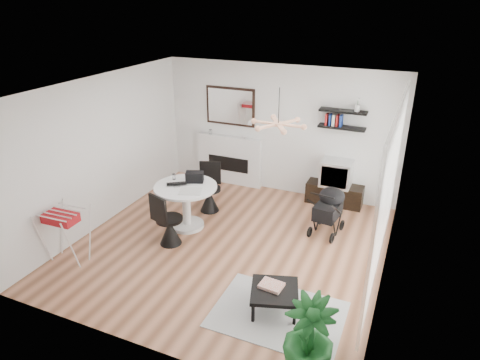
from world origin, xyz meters
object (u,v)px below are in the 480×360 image
at_px(tv_console, 334,194).
at_px(crt_tv, 337,173).
at_px(stroller, 328,212).
at_px(coffee_table, 275,292).
at_px(dining_table, 186,200).
at_px(potted_plant, 309,338).
at_px(fireplace, 230,154).
at_px(drying_rack, 66,235).

distance_m(tv_console, crt_tv, 0.47).
relative_size(stroller, coffee_table, 1.16).
xyz_separation_m(dining_table, stroller, (2.41, 0.84, -0.15)).
bearing_deg(tv_console, potted_plant, -82.01).
distance_m(dining_table, potted_plant, 3.75).
relative_size(tv_console, stroller, 1.22).
relative_size(fireplace, dining_table, 1.91).
bearing_deg(tv_console, drying_rack, -133.18).
xyz_separation_m(drying_rack, stroller, (3.61, 2.54, -0.08)).
distance_m(crt_tv, drying_rack, 5.09).
bearing_deg(crt_tv, dining_table, -138.66).
bearing_deg(drying_rack, coffee_table, 1.11).
bearing_deg(potted_plant, stroller, 98.70).
height_order(crt_tv, drying_rack, crt_tv).
distance_m(fireplace, tv_console, 2.45).
bearing_deg(dining_table, fireplace, 93.17).
bearing_deg(fireplace, stroller, -27.30).
height_order(tv_console, coffee_table, tv_console).
relative_size(dining_table, stroller, 1.23).
relative_size(dining_table, drying_rack, 1.26).
xyz_separation_m(coffee_table, potted_plant, (0.68, -0.86, 0.21)).
height_order(fireplace, tv_console, fireplace).
relative_size(dining_table, potted_plant, 1.10).
bearing_deg(drying_rack, dining_table, 52.75).
bearing_deg(stroller, tv_console, 103.79).
xyz_separation_m(fireplace, coffee_table, (2.34, -3.66, -0.39)).
xyz_separation_m(tv_console, potted_plant, (0.62, -4.38, 0.30)).
distance_m(tv_console, coffee_table, 3.53).
relative_size(dining_table, coffee_table, 1.43).
bearing_deg(dining_table, tv_console, 41.40).
distance_m(drying_rack, coffee_table, 3.42).
distance_m(crt_tv, coffee_table, 3.54).
relative_size(fireplace, drying_rack, 2.41).
relative_size(fireplace, stroller, 2.35).
xyz_separation_m(dining_table, potted_plant, (2.90, -2.37, -0.03)).
bearing_deg(dining_table, stroller, 19.23).
height_order(fireplace, stroller, fireplace).
height_order(crt_tv, dining_table, crt_tv).
bearing_deg(coffee_table, dining_table, 145.72).
relative_size(drying_rack, coffee_table, 1.13).
distance_m(fireplace, drying_rack, 4.00).
height_order(fireplace, dining_table, fireplace).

